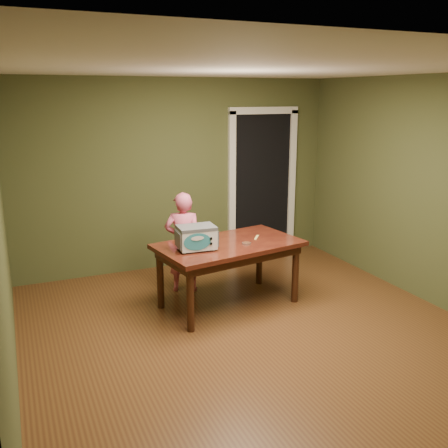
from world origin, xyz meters
TOP-DOWN VIEW (x-y plane):
  - floor at (0.00, 0.00)m, footprint 5.00×5.00m
  - room_shell at (0.00, 0.00)m, footprint 4.52×5.02m
  - doorway at (1.30, 2.78)m, footprint 1.10×0.66m
  - dining_table at (0.06, 0.91)m, footprint 1.73×1.15m
  - toy_oven at (-0.36, 0.82)m, footprint 0.44×0.31m
  - baking_pan at (0.21, 0.78)m, footprint 0.10×0.10m
  - spatula at (0.44, 0.98)m, footprint 0.13×0.16m
  - child at (-0.27, 1.54)m, footprint 0.53×0.44m

SIDE VIEW (x-z plane):
  - floor at x=0.00m, z-range 0.00..0.00m
  - child at x=-0.27m, z-range 0.00..1.25m
  - dining_table at x=0.06m, z-range 0.28..1.03m
  - spatula at x=0.44m, z-range 0.75..0.76m
  - baking_pan at x=0.21m, z-range 0.75..0.77m
  - toy_oven at x=-0.36m, z-range 0.76..1.02m
  - doorway at x=1.30m, z-range -0.07..2.18m
  - room_shell at x=0.00m, z-range 0.40..3.01m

